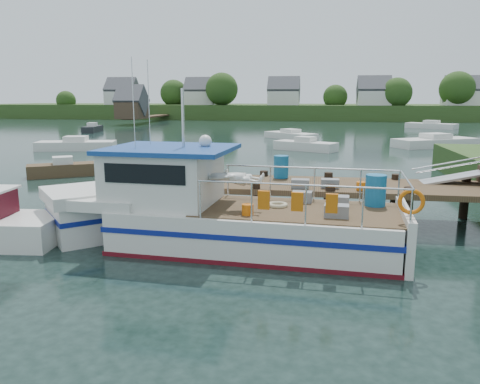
# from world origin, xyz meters

# --- Properties ---
(ground_plane) EXTENTS (160.00, 160.00, 0.00)m
(ground_plane) POSITION_xyz_m (0.00, 0.00, 0.00)
(ground_plane) COLOR #182A26
(far_shore) EXTENTS (140.00, 42.55, 9.22)m
(far_shore) POSITION_xyz_m (0.01, 82.37, 2.10)
(far_shore) COLOR #304C1F
(far_shore) RESTS_ON ground
(dock) EXTENTS (16.60, 3.00, 4.78)m
(dock) POSITION_xyz_m (6.51, 0.01, 2.24)
(dock) COLOR #4C3924
(dock) RESTS_ON ground
(lobster_boat) EXTENTS (11.67, 4.04, 5.59)m
(lobster_boat) POSITION_xyz_m (-1.62, -3.39, 1.01)
(lobster_boat) COLOR silver
(lobster_boat) RESTS_ON ground
(moored_rowboat) EXTENTS (3.96, 3.11, 1.12)m
(moored_rowboat) POSITION_xyz_m (-12.74, 7.73, 0.41)
(moored_rowboat) COLOR #4C3924
(moored_rowboat) RESTS_ON ground
(moored_far) EXTENTS (7.02, 5.69, 1.17)m
(moored_far) POSITION_xyz_m (17.81, 54.43, 0.43)
(moored_far) COLOR silver
(moored_far) RESTS_ON ground
(moored_a) EXTENTS (6.77, 3.71, 1.18)m
(moored_a) POSITION_xyz_m (-18.66, 20.27, 0.44)
(moored_a) COLOR silver
(moored_a) RESTS_ON ground
(moored_b) EXTENTS (5.55, 4.04, 1.17)m
(moored_b) POSITION_xyz_m (0.62, 23.12, 0.44)
(moored_b) COLOR silver
(moored_b) RESTS_ON ground
(moored_c) EXTENTS (8.11, 6.10, 1.23)m
(moored_c) POSITION_xyz_m (12.15, 27.80, 0.46)
(moored_c) COLOR silver
(moored_c) RESTS_ON ground
(moored_d) EXTENTS (6.04, 5.80, 1.06)m
(moored_d) POSITION_xyz_m (-1.24, 34.20, 0.39)
(moored_d) COLOR silver
(moored_d) RESTS_ON ground
(moored_e) EXTENTS (2.17, 4.59, 1.22)m
(moored_e) POSITION_xyz_m (-26.96, 39.97, 0.45)
(moored_e) COLOR black
(moored_e) RESTS_ON ground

